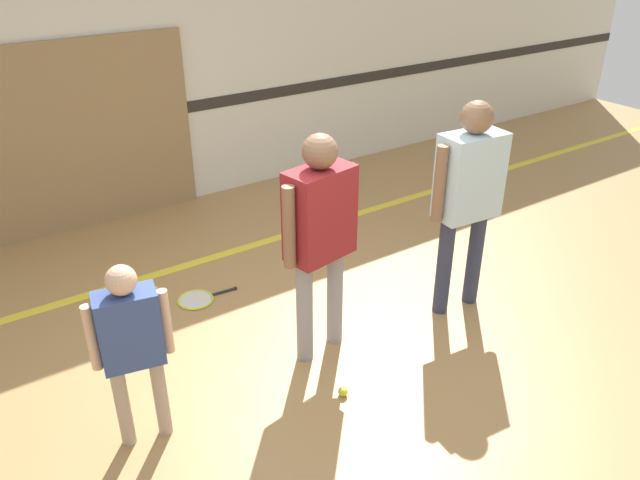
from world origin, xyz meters
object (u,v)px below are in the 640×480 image
Objects in this scene: person_instructor at (320,225)px; tennis_ball_near_instructor at (343,391)px; person_student_right at (469,187)px; racket_spare_on_floor at (198,299)px; tennis_ball_by_spare_racket at (155,290)px; person_student_left at (131,338)px.

person_instructor reaches higher than tennis_ball_near_instructor.
person_student_right reaches higher than tennis_ball_near_instructor.
tennis_ball_near_instructor is (-0.16, -0.50, -0.98)m from person_instructor.
person_instructor is at bearing 72.74° from tennis_ball_near_instructor.
racket_spare_on_floor is 1.63m from tennis_ball_near_instructor.
tennis_ball_by_spare_racket is at bearing -33.03° from person_student_right.
racket_spare_on_floor is (0.88, 1.22, -0.73)m from person_student_left.
tennis_ball_by_spare_racket is at bearing 79.11° from person_student_left.
tennis_ball_by_spare_racket is (-0.58, 1.89, 0.00)m from tennis_ball_near_instructor.
person_student_right reaches higher than tennis_ball_by_spare_racket.
person_instructor reaches higher than racket_spare_on_floor.
person_student_right is at bearing -16.94° from person_instructor.
person_instructor is 1.85m from tennis_ball_by_spare_racket.
person_student_left reaches higher than tennis_ball_near_instructor.
person_instructor is at bearing -1.67° from person_student_right.
person_student_left is at bearing -112.41° from tennis_ball_by_spare_racket.
person_instructor reaches higher than tennis_ball_by_spare_racket.
person_student_right reaches higher than person_student_left.
person_student_left is at bearing 4.72° from person_student_right.
tennis_ball_by_spare_racket is at bearing 106.94° from tennis_ball_near_instructor.
tennis_ball_near_instructor is 1.00× the size of tennis_ball_by_spare_racket.
person_student_right is at bearing -31.51° from racket_spare_on_floor.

